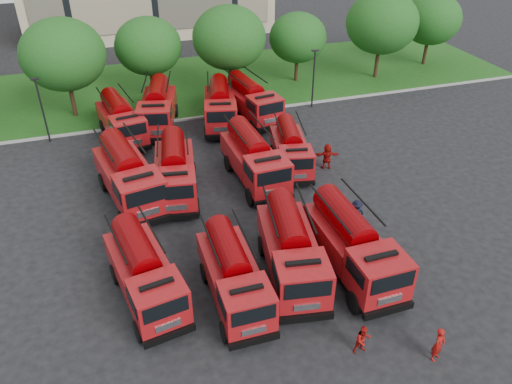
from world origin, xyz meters
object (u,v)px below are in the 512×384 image
(fire_truck_7, at_px, (291,149))
(fire_truck_10, at_px, (220,106))
(fire_truck_1, at_px, (234,275))
(firefighter_0, at_px, (435,358))
(fire_truck_9, at_px, (158,108))
(fire_truck_11, at_px, (251,100))
(fire_truck_8, at_px, (121,120))
(fire_truck_0, at_px, (144,272))
(fire_truck_5, at_px, (175,171))
(fire_truck_6, at_px, (254,158))
(firefighter_2, at_px, (361,294))
(firefighter_4, at_px, (169,219))
(fire_truck_2, at_px, (291,249))
(fire_truck_4, at_px, (128,175))
(firefighter_3, at_px, (355,225))
(fire_truck_3, at_px, (353,245))
(firefighter_5, at_px, (326,168))
(firefighter_1, at_px, (361,351))

(fire_truck_7, xyz_separation_m, fire_truck_10, (-2.90, 8.38, 0.19))
(fire_truck_1, bearing_deg, firefighter_0, -39.95)
(fire_truck_9, height_order, fire_truck_11, fire_truck_9)
(fire_truck_1, height_order, fire_truck_8, fire_truck_8)
(fire_truck_0, distance_m, fire_truck_5, 9.41)
(fire_truck_6, relative_size, fire_truck_10, 1.00)
(fire_truck_9, bearing_deg, firefighter_2, -60.26)
(fire_truck_9, distance_m, firefighter_4, 13.23)
(fire_truck_0, relative_size, fire_truck_2, 0.94)
(fire_truck_9, distance_m, firefighter_2, 23.29)
(fire_truck_11, bearing_deg, fire_truck_1, -118.59)
(firefighter_4, bearing_deg, fire_truck_9, -68.14)
(fire_truck_5, distance_m, fire_truck_8, 9.41)
(fire_truck_6, distance_m, fire_truck_8, 12.01)
(fire_truck_2, relative_size, fire_truck_10, 1.01)
(fire_truck_8, distance_m, fire_truck_10, 7.91)
(fire_truck_4, relative_size, firefighter_4, 4.27)
(fire_truck_6, bearing_deg, fire_truck_2, -98.68)
(firefighter_3, bearing_deg, fire_truck_3, 48.45)
(fire_truck_1, bearing_deg, firefighter_3, 23.08)
(fire_truck_3, bearing_deg, firefighter_3, 57.81)
(fire_truck_3, bearing_deg, firefighter_2, -98.62)
(fire_truck_10, height_order, fire_truck_11, fire_truck_10)
(fire_truck_1, height_order, firefighter_4, fire_truck_1)
(firefighter_0, xyz_separation_m, firefighter_3, (1.17, 9.68, 0.00))
(fire_truck_7, height_order, firefighter_3, fire_truck_7)
(fire_truck_9, bearing_deg, fire_truck_4, -94.92)
(fire_truck_0, distance_m, firefighter_0, 13.68)
(fire_truck_5, relative_size, fire_truck_9, 0.96)
(fire_truck_1, height_order, fire_truck_11, fire_truck_11)
(firefighter_3, bearing_deg, fire_truck_11, -95.97)
(fire_truck_1, height_order, firefighter_5, fire_truck_1)
(firefighter_1, height_order, firefighter_3, firefighter_3)
(firefighter_1, bearing_deg, fire_truck_11, 82.29)
(fire_truck_2, height_order, firefighter_0, fire_truck_2)
(fire_truck_6, height_order, firefighter_2, fire_truck_6)
(fire_truck_5, relative_size, fire_truck_8, 1.04)
(fire_truck_3, relative_size, fire_truck_11, 1.01)
(fire_truck_8, distance_m, firefighter_1, 25.52)
(fire_truck_0, relative_size, fire_truck_5, 0.94)
(fire_truck_5, bearing_deg, fire_truck_3, -45.36)
(fire_truck_0, relative_size, fire_truck_10, 0.95)
(fire_truck_0, relative_size, fire_truck_11, 0.96)
(firefighter_1, bearing_deg, fire_truck_2, 100.55)
(fire_truck_4, height_order, firefighter_4, fire_truck_4)
(fire_truck_5, xyz_separation_m, firefighter_1, (5.36, -15.15, -1.66))
(fire_truck_3, distance_m, fire_truck_8, 21.65)
(fire_truck_11, bearing_deg, firefighter_4, -135.13)
(fire_truck_5, bearing_deg, firefighter_5, 8.90)
(fire_truck_4, bearing_deg, fire_truck_7, -6.55)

